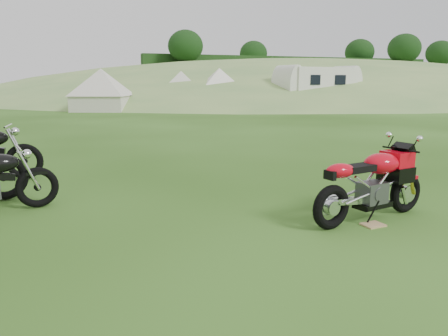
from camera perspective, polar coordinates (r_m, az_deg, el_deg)
name	(u,v)px	position (r m, az deg, el deg)	size (l,w,h in m)	color
ground	(260,209)	(5.84, 4.75, -5.38)	(120.00, 120.00, 0.00)	#22450E
hillside	(297,95)	(52.24, 9.54, 9.42)	(80.00, 64.00, 8.00)	#63914A
hedgerow	(297,95)	(52.24, 9.54, 9.42)	(36.00, 1.20, 8.60)	#183210
sport_motorcycle	(372,179)	(5.54, 18.75, -1.34)	(1.73, 0.43, 1.04)	red
plywood_board	(373,225)	(5.47, 18.89, -7.03)	(0.25, 0.20, 0.02)	tan
tent_left	(102,89)	(25.31, -15.68, 9.94)	(2.80, 2.80, 2.42)	beige
tent_mid	(181,88)	(28.43, -5.58, 10.39)	(2.76, 2.76, 2.39)	beige
tent_right	(219,87)	(27.69, -0.61, 10.52)	(2.88, 2.88, 2.50)	white
caravan	(317,87)	(27.48, 12.06, 10.25)	(5.30, 2.37, 2.48)	silver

